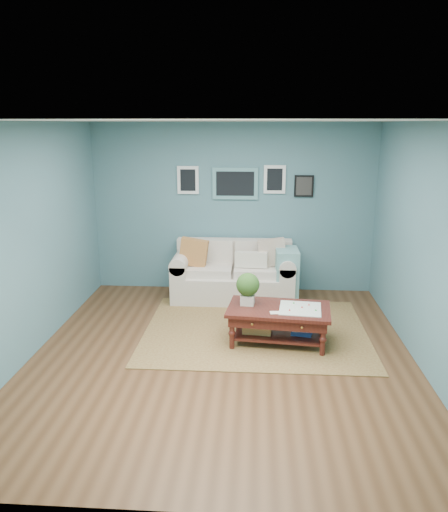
{
  "coord_description": "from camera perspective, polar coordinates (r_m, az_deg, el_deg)",
  "views": [
    {
      "loc": [
        0.38,
        -5.42,
        2.68
      ],
      "look_at": [
        -0.05,
        1.0,
        0.96
      ],
      "focal_mm": 35.0,
      "sensor_mm": 36.0,
      "label": 1
    }
  ],
  "objects": [
    {
      "name": "coffee_table",
      "position": [
        6.27,
        5.66,
        -6.51
      ],
      "size": [
        1.32,
        0.86,
        0.88
      ],
      "rotation": [
        0.0,
        0.0,
        -0.1
      ],
      "color": "#36110E",
      "rests_on": "ground"
    },
    {
      "name": "room_shell",
      "position": [
        5.65,
        -0.13,
        1.48
      ],
      "size": [
        5.0,
        5.02,
        2.7
      ],
      "color": "brown",
      "rests_on": "ground"
    },
    {
      "name": "area_rug",
      "position": [
        6.72,
        3.61,
        -8.5
      ],
      "size": [
        2.91,
        2.33,
        0.01
      ],
      "primitive_type": "cube",
      "color": "brown",
      "rests_on": "ground"
    },
    {
      "name": "loveseat",
      "position": [
        7.79,
        1.7,
        -2.01
      ],
      "size": [
        1.92,
        0.87,
        0.99
      ],
      "color": "beige",
      "rests_on": "ground"
    }
  ]
}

